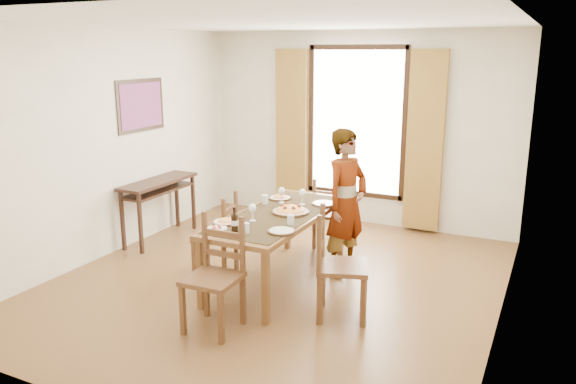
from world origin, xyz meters
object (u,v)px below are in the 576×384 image
at_px(man, 346,203).
at_px(pasta_platter, 290,208).
at_px(dining_table, 278,219).
at_px(console_table, 159,189).

relative_size(man, pasta_platter, 4.07).
distance_m(dining_table, pasta_platter, 0.17).
bearing_deg(pasta_platter, man, 42.11).
xyz_separation_m(man, pasta_platter, (-0.47, -0.42, -0.01)).
height_order(console_table, dining_table, console_table).
bearing_deg(console_table, man, -0.97).
height_order(man, pasta_platter, man).
bearing_deg(console_table, pasta_platter, -12.41).
distance_m(man, pasta_platter, 0.63).
relative_size(console_table, dining_table, 0.60).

